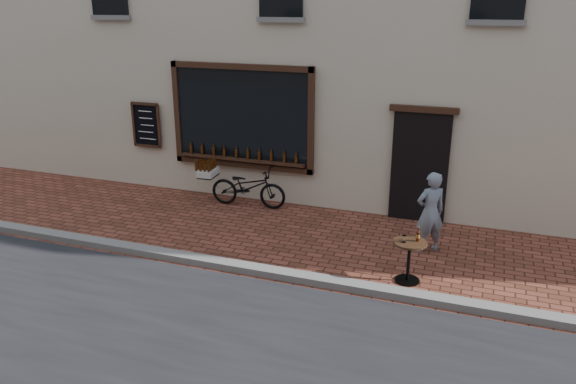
% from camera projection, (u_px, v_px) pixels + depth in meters
% --- Properties ---
extents(ground, '(90.00, 90.00, 0.00)m').
position_uv_depth(ground, '(265.00, 281.00, 8.93)').
color(ground, '#562A1B').
rests_on(ground, ground).
extents(kerb, '(90.00, 0.25, 0.12)m').
position_uv_depth(kerb, '(269.00, 272.00, 9.08)').
color(kerb, slate).
rests_on(kerb, ground).
extents(cargo_bicycle, '(1.99, 0.68, 0.93)m').
position_uv_depth(cargo_bicycle, '(247.00, 186.00, 11.99)').
color(cargo_bicycle, black).
rests_on(cargo_bicycle, ground).
extents(bistro_table, '(0.54, 0.54, 0.92)m').
position_uv_depth(bistro_table, '(409.00, 253.00, 8.75)').
color(bistro_table, black).
rests_on(bistro_table, ground).
extents(pedestrian, '(0.64, 0.59, 1.46)m').
position_uv_depth(pedestrian, '(430.00, 212.00, 9.76)').
color(pedestrian, gray).
rests_on(pedestrian, ground).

